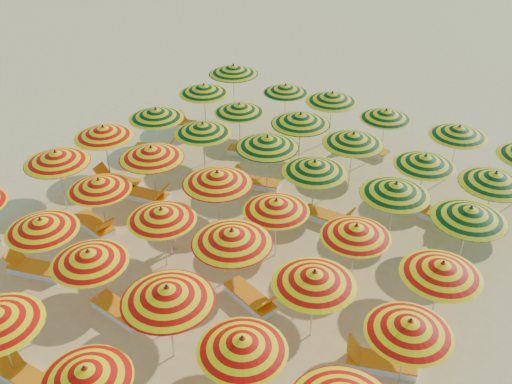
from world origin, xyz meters
TOP-DOWN VIEW (x-y plane):
  - ground at (0.00, 0.00)m, footprint 120.00×120.00m
  - umbrella_3 at (1.49, -7.46)m, footprint 2.55×2.55m
  - umbrella_7 at (-3.55, -4.84)m, footprint 2.62×2.62m
  - umbrella_8 at (-1.37, -4.97)m, footprint 2.65×2.65m
  - umbrella_9 at (1.41, -4.93)m, footprint 2.96×2.96m
  - umbrella_10 at (3.65, -4.96)m, footprint 2.58×2.58m
  - umbrella_12 at (-6.22, -2.28)m, footprint 2.76×2.76m
  - umbrella_13 at (-3.97, -2.42)m, footprint 2.67×2.67m
  - umbrella_14 at (-1.22, -2.45)m, footprint 2.44×2.44m
  - umbrella_15 at (1.23, -2.26)m, footprint 2.80×2.80m
  - umbrella_16 at (3.83, -2.29)m, footprint 2.54×2.54m
  - umbrella_17 at (6.35, -2.33)m, footprint 2.46×2.46m
  - umbrella_18 at (-6.47, -0.04)m, footprint 2.33×2.33m
  - umbrella_19 at (-3.88, -0.20)m, footprint 2.48×2.48m
  - umbrella_20 at (-1.01, -0.16)m, footprint 2.36×2.36m
  - umbrella_21 at (1.17, -0.08)m, footprint 2.47×2.47m
  - umbrella_22 at (3.67, 0.20)m, footprint 2.08×2.08m
  - umbrella_23 at (6.22, -0.06)m, footprint 2.39×2.39m
  - umbrella_24 at (-6.09, 2.25)m, footprint 2.77×2.77m
  - umbrella_25 at (-3.80, 2.36)m, footprint 2.20×2.20m
  - umbrella_26 at (-1.14, 2.72)m, footprint 2.56×2.56m
  - umbrella_27 at (1.00, 2.37)m, footprint 2.50×2.50m
  - umbrella_28 at (3.72, 2.63)m, footprint 2.65×2.65m
  - umbrella_29 at (6.00, 2.67)m, footprint 2.46×2.46m
  - umbrella_30 at (-6.18, 5.20)m, footprint 2.76×2.76m
  - umbrella_31 at (-3.96, 4.76)m, footprint 2.47×2.47m
  - umbrella_32 at (-1.22, 4.99)m, footprint 2.60×2.60m
  - umbrella_33 at (1.09, 4.83)m, footprint 2.89×2.89m
  - umbrella_34 at (3.70, 5.02)m, footprint 2.64×2.64m
  - umbrella_35 at (5.98, 5.01)m, footprint 2.72×2.72m
  - umbrella_36 at (-6.46, 7.56)m, footprint 2.54×2.54m
  - umbrella_37 at (-3.68, 7.66)m, footprint 2.02×2.02m
  - umbrella_38 at (-1.36, 7.61)m, footprint 2.47×2.47m
  - umbrella_39 at (1.01, 7.70)m, footprint 2.52×2.52m
  - umbrella_40 at (3.88, 7.71)m, footprint 2.76×2.76m
  - lounger_0 at (-0.77, -7.64)m, footprint 1.78×0.75m
  - lounger_5 at (-4.15, -5.04)m, footprint 1.83×1.16m
  - lounger_6 at (-0.77, -4.75)m, footprint 1.74×0.62m
  - lounger_8 at (-4.47, -2.51)m, footprint 1.79×0.79m
  - lounger_9 at (1.83, -2.23)m, footprint 1.82×0.98m
  - lounger_10 at (5.76, -2.17)m, footprint 1.82×1.21m
  - lounger_11 at (-5.97, -0.13)m, footprint 1.82×1.02m
  - lounger_12 at (-4.38, -0.19)m, footprint 1.82×1.01m
  - lounger_13 at (-6.60, 2.51)m, footprint 1.82×1.25m
  - lounger_14 at (-1.74, 2.84)m, footprint 1.83×1.14m
  - lounger_15 at (1.60, 2.49)m, footprint 1.78×0.73m
  - lounger_16 at (-6.78, 5.14)m, footprint 1.83×1.11m
  - lounger_17 at (-3.36, 4.69)m, footprint 1.82×1.20m
  - lounger_18 at (4.30, 4.80)m, footprint 1.79×0.78m
  - lounger_19 at (0.41, 7.71)m, footprint 1.76×0.68m
  - beachgoer_a at (-1.53, -1.83)m, footprint 0.53×0.57m

SIDE VIEW (x-z plane):
  - ground at x=0.00m, z-range 0.00..0.00m
  - lounger_0 at x=-0.77m, z-range -0.19..0.50m
  - lounger_5 at x=-4.15m, z-range -0.19..0.50m
  - lounger_6 at x=-0.77m, z-range -0.19..0.50m
  - lounger_8 at x=-4.47m, z-range -0.19..0.50m
  - lounger_9 at x=1.83m, z-range -0.19..0.50m
  - lounger_10 at x=5.76m, z-range -0.19..0.50m
  - lounger_11 at x=-5.97m, z-range -0.19..0.50m
  - lounger_12 at x=-4.38m, z-range -0.19..0.50m
  - lounger_13 at x=-6.60m, z-range -0.19..0.50m
  - lounger_14 at x=-1.74m, z-range -0.19..0.50m
  - lounger_15 at x=1.60m, z-range -0.19..0.50m
  - lounger_16 at x=-6.78m, z-range -0.19..0.50m
  - lounger_17 at x=-3.36m, z-range -0.19..0.50m
  - lounger_18 at x=4.30m, z-range -0.19..0.50m
  - lounger_19 at x=0.41m, z-range -0.19..0.50m
  - beachgoer_a at x=-1.53m, z-range 0.00..1.32m
  - umbrella_37 at x=-3.68m, z-range 0.78..2.84m
  - umbrella_3 at x=1.49m, z-range 0.79..2.85m
  - umbrella_22 at x=3.67m, z-range 0.81..2.93m
  - umbrella_21 at x=1.17m, z-range 0.81..2.94m
  - umbrella_39 at x=1.01m, z-range 0.81..2.94m
  - umbrella_13 at x=-3.97m, z-range 0.81..2.95m
  - umbrella_31 at x=-3.96m, z-range 0.81..2.95m
  - umbrella_17 at x=6.35m, z-range 0.82..2.96m
  - umbrella_10 at x=3.65m, z-range 0.82..2.97m
  - umbrella_14 at x=-1.22m, z-range 0.82..2.98m
  - umbrella_8 at x=-1.37m, z-range 0.82..2.98m
  - umbrella_7 at x=-3.55m, z-range 0.83..3.01m
  - umbrella_34 at x=3.70m, z-range 0.83..3.03m
  - umbrella_23 at x=6.22m, z-range 0.84..3.06m
  - umbrella_25 at x=-3.80m, z-range 0.86..3.11m
  - umbrella_16 at x=3.83m, z-range 0.86..3.11m
  - umbrella_40 at x=3.88m, z-range 0.86..3.11m
  - umbrella_24 at x=-6.09m, z-range 0.86..3.13m
  - umbrella_30 at x=-6.18m, z-range 0.86..3.14m
  - umbrella_27 at x=1.00m, z-range 0.87..3.14m
  - umbrella_38 at x=-1.36m, z-range 0.87..3.17m
  - umbrella_18 at x=-6.47m, z-range 0.87..3.17m
  - umbrella_28 at x=3.72m, z-range 0.88..3.18m
  - umbrella_29 at x=6.00m, z-range 0.88..3.18m
  - umbrella_33 at x=1.09m, z-range 0.88..3.19m
  - umbrella_35 at x=5.98m, z-range 0.88..3.21m
  - umbrella_12 at x=-6.22m, z-range 0.89..3.23m
  - umbrella_19 at x=-3.88m, z-range 0.89..3.25m
  - umbrella_15 at x=1.23m, z-range 0.90..3.26m
  - umbrella_32 at x=-1.22m, z-range 0.90..3.27m
  - umbrella_26 at x=-1.14m, z-range 0.90..3.28m
  - umbrella_20 at x=-1.01m, z-range 0.90..3.28m
  - umbrella_36 at x=-6.46m, z-range 0.90..3.28m
  - umbrella_9 at x=1.41m, z-range 0.91..3.31m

